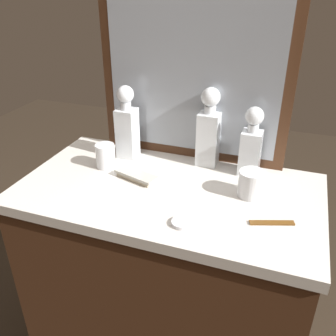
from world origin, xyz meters
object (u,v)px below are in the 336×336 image
porcelain_dish (182,223)px  crystal_decanter_far_right (251,148)px  crystal_tumbler_far_left (251,185)px  silver_brush_left (136,176)px  tortoiseshell_comb (272,223)px  crystal_decanter_center (209,134)px  crystal_decanter_far_left (127,129)px  crystal_tumbler_far_right (106,157)px

porcelain_dish → crystal_decanter_far_right: bearing=70.8°
crystal_tumbler_far_left → silver_brush_left: size_ratio=0.52×
silver_brush_left → tortoiseshell_comb: (0.50, -0.11, -0.01)m
crystal_decanter_far_right → tortoiseshell_comb: (0.12, -0.30, -0.10)m
crystal_decanter_center → porcelain_dish: bearing=-85.9°
crystal_decanter_far_left → tortoiseshell_comb: crystal_decanter_far_left is taller
crystal_decanter_far_left → crystal_tumbler_far_right: (-0.04, -0.12, -0.08)m
crystal_decanter_far_right → crystal_tumbler_far_right: (-0.53, -0.14, -0.06)m
crystal_decanter_center → crystal_tumbler_far_right: (-0.37, -0.16, -0.08)m
porcelain_dish → tortoiseshell_comb: porcelain_dish is taller
silver_brush_left → tortoiseshell_comb: 0.51m
crystal_decanter_center → crystal_tumbler_far_left: (0.20, -0.18, -0.08)m
crystal_decanter_far_right → tortoiseshell_comb: 0.34m
crystal_decanter_far_left → crystal_tumbler_far_right: 0.15m
crystal_tumbler_far_left → silver_brush_left: (-0.41, -0.03, -0.03)m
crystal_decanter_center → crystal_tumbler_far_left: crystal_decanter_center is taller
crystal_tumbler_far_left → porcelain_dish: crystal_tumbler_far_left is taller
crystal_decanter_far_right → porcelain_dish: 0.43m
crystal_decanter_far_right → silver_brush_left: crystal_decanter_far_right is taller
crystal_decanter_far_left → crystal_tumbler_far_right: crystal_decanter_far_left is taller
crystal_tumbler_far_left → porcelain_dish: 0.29m
crystal_decanter_far_left → porcelain_dish: size_ratio=4.48×
crystal_decanter_center → tortoiseshell_comb: bearing=-48.3°
crystal_decanter_far_right → crystal_decanter_center: bearing=171.6°
crystal_decanter_far_right → crystal_decanter_far_left: 0.49m
crystal_tumbler_far_left → porcelain_dish: (-0.17, -0.24, -0.04)m
crystal_decanter_far_right → crystal_tumbler_far_left: size_ratio=2.85×
tortoiseshell_comb → crystal_decanter_far_right: bearing=111.9°
crystal_decanter_far_left → crystal_tumbler_far_left: 0.55m
crystal_tumbler_far_left → crystal_decanter_center: bearing=137.4°
crystal_decanter_center → crystal_decanter_far_left: size_ratio=1.04×
crystal_tumbler_far_right → porcelain_dish: bearing=-32.8°
crystal_decanter_far_right → crystal_tumbler_far_left: (0.03, -0.16, -0.06)m
porcelain_dish → crystal_tumbler_far_right: bearing=147.2°
crystal_decanter_far_right → porcelain_dish: (-0.14, -0.39, -0.10)m
crystal_decanter_far_right → crystal_tumbler_far_left: 0.17m
porcelain_dish → tortoiseshell_comb: size_ratio=0.49×
crystal_decanter_center → silver_brush_left: bearing=-135.4°
crystal_decanter_center → crystal_decanter_far_right: (0.17, -0.02, -0.02)m
crystal_tumbler_far_left → silver_brush_left: crystal_tumbler_far_left is taller
crystal_decanter_far_right → porcelain_dish: bearing=-109.2°
crystal_decanter_center → silver_brush_left: crystal_decanter_center is taller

